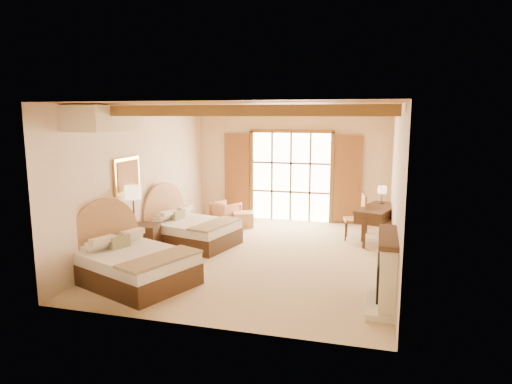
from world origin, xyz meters
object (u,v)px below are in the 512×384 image
(armchair, at_px, (225,213))
(desk, at_px, (377,223))
(bed_near, at_px, (129,262))
(bed_far, at_px, (188,229))
(nightstand, at_px, (146,239))

(armchair, height_order, desk, desk)
(bed_near, xyz_separation_m, desk, (4.30, 4.05, 0.06))
(bed_far, relative_size, armchair, 3.18)
(desk, bearing_deg, armchair, -172.11)
(nightstand, height_order, armchair, nightstand)
(nightstand, bearing_deg, bed_far, 47.30)
(bed_far, relative_size, nightstand, 3.38)
(nightstand, bearing_deg, bed_near, -78.81)
(bed_near, bearing_deg, nightstand, 131.32)
(bed_far, relative_size, desk, 1.30)
(armchair, bearing_deg, nightstand, 102.72)
(bed_far, height_order, nightstand, bed_far)
(armchair, relative_size, desk, 0.41)
(nightstand, distance_m, armchair, 3.14)
(bed_far, xyz_separation_m, armchair, (0.19, 2.14, -0.06))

